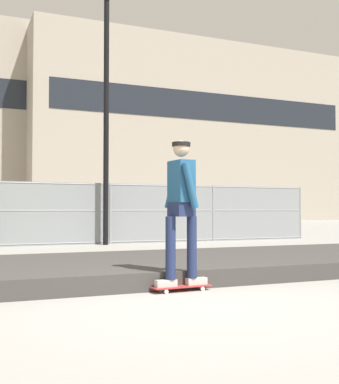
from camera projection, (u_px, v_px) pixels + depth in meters
The scene contains 8 objects.
ground_plane at pixel (201, 304), 5.56m from camera, with size 120.00×120.00×0.00m, color gray.
gravel_berm at pixel (128, 267), 7.98m from camera, with size 17.98×3.39×0.25m, color #3D3A38.
skateboard at pixel (181, 287), 6.41m from camera, with size 0.81×0.25×0.07m.
skater at pixel (181, 202), 6.45m from camera, with size 0.72×0.59×1.87m.
chain_fence at pixel (52, 213), 14.57m from camera, with size 17.76×0.06×1.85m.
street_lamp at pixel (106, 87), 15.00m from camera, with size 0.44×0.44×7.74m.
parked_car_mid at pixel (98, 215), 17.65m from camera, with size 4.46×2.06×1.66m.
office_block at pixel (177, 139), 51.70m from camera, with size 30.98×14.80×16.62m.
Camera 1 is at (-2.50, -5.03, 1.05)m, focal length 46.85 mm.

